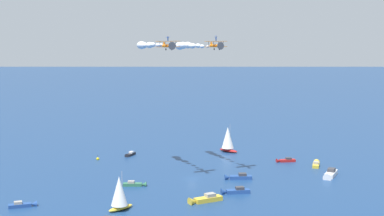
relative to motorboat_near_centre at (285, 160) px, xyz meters
The scene contains 19 objects.
ground_plane 40.91m from the motorboat_near_centre, 28.85° to the left, with size 2000.00×2000.00×0.00m, color navy.
motorboat_near_centre is the anchor object (origin of this frame).
motorboat_far_stbd 57.79m from the motorboat_near_centre, 51.54° to the left, with size 9.74×5.76×2.76m.
motorboat_inshore 24.40m from the motorboat_near_centre, 107.97° to the left, with size 7.84×10.20×3.01m.
motorboat_trailing 59.46m from the motorboat_near_centre, 26.23° to the left, with size 7.02×2.64×1.99m.
sailboat_ahead 26.73m from the motorboat_near_centre, 51.06° to the right, with size 7.22×8.16×11.03m.
motorboat_mid_cluster 46.10m from the motorboat_near_centre, 55.27° to the left, with size 8.19×2.40×2.36m.
motorboat_outer_ring_a 11.52m from the motorboat_near_centre, 139.28° to the left, with size 5.05×8.32×2.36m.
sailboat_outer_ring_b 76.32m from the motorboat_near_centre, 40.43° to the left, with size 7.15×6.61×9.83m.
motorboat_outer_ring_c 31.23m from the motorboat_near_centre, 45.10° to the left, with size 8.54×2.96×2.43m.
motorboat_outer_ring_d 57.16m from the motorboat_near_centre, 18.24° to the right, with size 4.31×6.37×1.83m.
motorboat_outer_ring_e 93.13m from the motorboat_near_centre, 27.77° to the left, with size 7.25×3.27×2.04m.
marker_buoy 67.01m from the motorboat_near_centre, 10.30° to the right, with size 1.10×1.10×2.10m.
biplane_lead 52.40m from the motorboat_near_centre, 32.07° to the left, with size 7.28×7.06×3.56m.
wingwalker_lead 54.13m from the motorboat_near_centre, 32.08° to the left, with size 0.91×0.37×1.76m.
smoke_trail_lead 53.56m from the motorboat_near_centre, ahead, with size 9.36×24.25×2.76m.
biplane_wingman 63.57m from the motorboat_near_centre, 27.71° to the left, with size 7.28×7.06×3.56m.
wingwalker_wingman 64.99m from the motorboat_near_centre, 27.72° to the left, with size 1.46×0.54×1.53m.
smoke_trail_wingman 63.83m from the motorboat_near_centre, ahead, with size 8.24×21.72×2.58m.
Camera 1 is at (21.37, 164.16, 41.56)m, focal length 51.10 mm.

